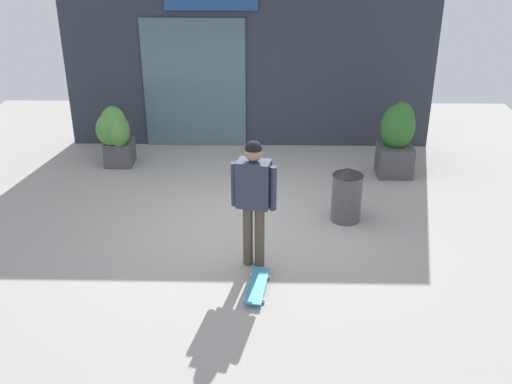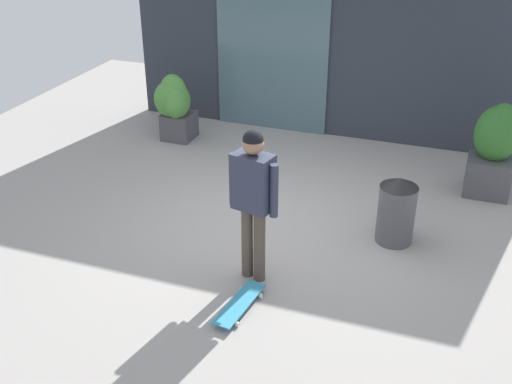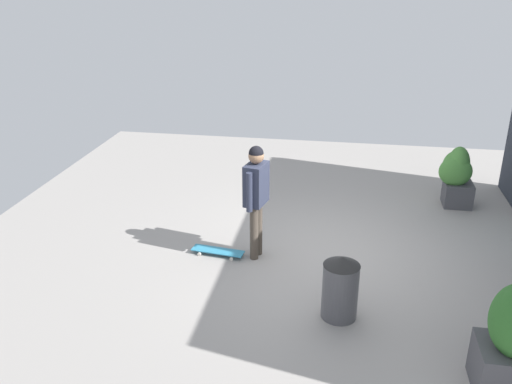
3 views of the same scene
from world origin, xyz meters
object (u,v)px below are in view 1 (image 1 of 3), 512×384
at_px(skateboarder, 254,191).
at_px(trash_bin, 347,194).
at_px(planter_box_left, 398,135).
at_px(skateboard, 257,285).
at_px(planter_box_right, 115,134).

height_order(skateboarder, trash_bin, skateboarder).
bearing_deg(skateboarder, planter_box_left, 154.37).
xyz_separation_m(skateboard, planter_box_left, (2.37, 3.65, 0.66)).
height_order(skateboard, planter_box_right, planter_box_right).
relative_size(skateboarder, skateboard, 2.11).
distance_m(planter_box_right, trash_bin, 4.43).
bearing_deg(skateboarder, skateboard, 18.67).
bearing_deg(trash_bin, skateboarder, -136.39).
height_order(planter_box_left, trash_bin, planter_box_left).
xyz_separation_m(skateboard, planter_box_right, (-2.64, 3.91, 0.55)).
xyz_separation_m(planter_box_right, trash_bin, (3.95, -2.00, -0.19)).
xyz_separation_m(skateboarder, skateboard, (0.06, -0.59, -1.04)).
relative_size(planter_box_left, trash_bin, 1.54).
bearing_deg(trash_bin, planter_box_left, 58.76).
bearing_deg(skateboarder, trash_bin, 146.51).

